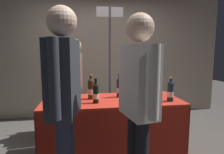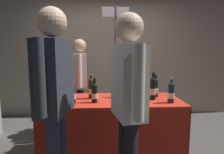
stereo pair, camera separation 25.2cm
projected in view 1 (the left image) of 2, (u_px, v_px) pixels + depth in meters
ground_plane at (112, 154)px, 2.67m from camera, size 12.00×12.00×0.00m
back_partition at (100, 44)px, 4.21m from camera, size 5.46×0.12×3.13m
tasting_table at (112, 116)px, 2.59m from camera, size 1.81×0.76×0.78m
featured_wine_bottle at (58, 88)px, 2.62m from camera, size 0.08×0.08×0.34m
display_bottle_0 at (170, 91)px, 2.45m from camera, size 0.08×0.08×0.31m
display_bottle_1 at (153, 87)px, 2.73m from camera, size 0.08×0.08×0.31m
display_bottle_2 at (74, 94)px, 2.30m from camera, size 0.07×0.07×0.31m
display_bottle_3 at (91, 89)px, 2.56m from camera, size 0.08×0.08×0.33m
display_bottle_4 at (119, 87)px, 2.67m from camera, size 0.08×0.08×0.33m
display_bottle_5 at (96, 93)px, 2.36m from camera, size 0.07×0.07×0.31m
display_bottle_6 at (152, 87)px, 2.58m from camera, size 0.08×0.08×0.36m
wine_glass_near_vendor at (138, 90)px, 2.62m from camera, size 0.08×0.08×0.15m
vendor_presenter at (75, 78)px, 3.18m from camera, size 0.24×0.61×1.62m
taster_foreground_right at (139, 96)px, 1.65m from camera, size 0.28×0.55×1.73m
taster_foreground_left at (64, 92)px, 1.61m from camera, size 0.27×0.60×1.78m
booth_signpost at (110, 56)px, 3.47m from camera, size 0.47×0.04×2.21m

